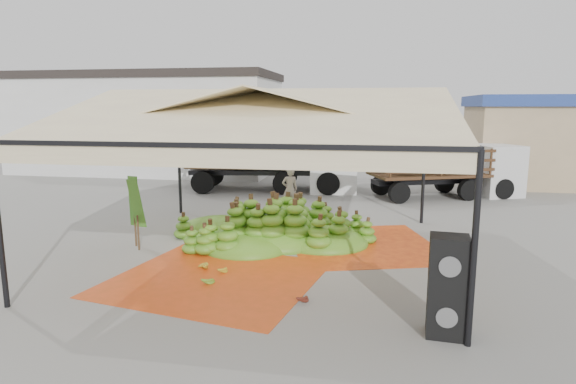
% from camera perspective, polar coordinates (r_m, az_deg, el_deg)
% --- Properties ---
extents(ground, '(90.00, 90.00, 0.00)m').
position_cam_1_polar(ground, '(12.04, -2.24, -7.31)').
color(ground, slate).
rests_on(ground, ground).
extents(canopy_tent, '(8.10, 8.10, 4.00)m').
position_cam_1_polar(canopy_tent, '(11.49, -2.36, 8.59)').
color(canopy_tent, black).
rests_on(canopy_tent, ground).
extents(building_white, '(14.30, 6.30, 5.40)m').
position_cam_1_polar(building_white, '(28.16, -16.20, 7.90)').
color(building_white, silver).
rests_on(building_white, ground).
extents(building_tan, '(6.30, 5.30, 4.10)m').
position_cam_1_polar(building_tan, '(25.38, 27.62, 5.51)').
color(building_tan, tan).
rests_on(building_tan, ground).
extents(tarp_left, '(4.77, 4.62, 0.01)m').
position_cam_1_polar(tarp_left, '(10.51, -8.54, -10.03)').
color(tarp_left, '#CE4013').
rests_on(tarp_left, ground).
extents(tarp_right, '(4.64, 4.77, 0.01)m').
position_cam_1_polar(tarp_right, '(12.92, 8.88, -6.18)').
color(tarp_right, '#E55715').
rests_on(tarp_right, ground).
extents(banana_heap, '(7.02, 6.39, 1.24)m').
position_cam_1_polar(banana_heap, '(13.20, -1.99, -2.96)').
color(banana_heap, '#46801A').
rests_on(banana_heap, ground).
extents(hand_yellow_a, '(0.45, 0.40, 0.18)m').
position_cam_1_polar(hand_yellow_a, '(10.82, -7.99, -8.94)').
color(hand_yellow_a, gold).
rests_on(hand_yellow_a, ground).
extents(hand_yellow_b, '(0.60, 0.59, 0.21)m').
position_cam_1_polar(hand_yellow_b, '(11.03, -10.38, -8.55)').
color(hand_yellow_b, '#AF9323').
rests_on(hand_yellow_b, ground).
extents(hand_red_a, '(0.51, 0.47, 0.18)m').
position_cam_1_polar(hand_red_a, '(9.23, 1.47, -12.25)').
color(hand_red_a, '#5D2715').
rests_on(hand_red_a, ground).
extents(hand_red_b, '(0.42, 0.35, 0.19)m').
position_cam_1_polar(hand_red_b, '(8.92, 17.56, -13.56)').
color(hand_red_b, '#5E2B15').
rests_on(hand_red_b, ground).
extents(hand_green, '(0.51, 0.50, 0.18)m').
position_cam_1_polar(hand_green, '(10.25, -9.54, -10.09)').
color(hand_green, '#466E17').
rests_on(hand_green, ground).
extents(hanging_bunches, '(4.74, 0.24, 0.20)m').
position_cam_1_polar(hanging_bunches, '(10.60, -3.31, 4.77)').
color(hanging_bunches, '#5E861C').
rests_on(hanging_bunches, ground).
extents(speaker_stack, '(0.63, 0.56, 1.63)m').
position_cam_1_polar(speaker_stack, '(8.09, 18.36, -10.57)').
color(speaker_stack, black).
rests_on(speaker_stack, ground).
extents(banana_leaves, '(0.96, 1.36, 3.70)m').
position_cam_1_polar(banana_leaves, '(12.89, -18.32, -6.65)').
color(banana_leaves, '#2D731E').
rests_on(banana_leaves, ground).
extents(vendor, '(0.66, 0.55, 1.53)m').
position_cam_1_polar(vendor, '(16.63, 0.22, 0.28)').
color(vendor, gray).
rests_on(vendor, ground).
extents(truck_left, '(7.39, 3.36, 2.45)m').
position_cam_1_polar(truck_left, '(20.84, -1.10, 4.34)').
color(truck_left, '#4D2F19').
rests_on(truck_left, ground).
extents(truck_right, '(6.33, 4.13, 2.06)m').
position_cam_1_polar(truck_right, '(20.42, 18.81, 3.01)').
color(truck_right, '#4E2A1A').
rests_on(truck_right, ground).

